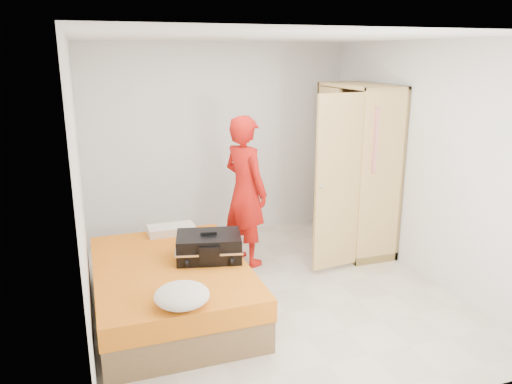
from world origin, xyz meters
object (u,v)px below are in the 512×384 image
object	(u,v)px
round_cushion	(182,295)
suitcase	(209,247)
bed	(171,288)
person	(245,191)
wardrobe	(355,174)

from	to	relation	value
round_cushion	suitcase	bearing A→B (deg)	63.05
bed	round_cushion	distance (m)	0.90
person	suitcase	size ratio (longest dim) A/B	2.45
bed	suitcase	bearing A→B (deg)	3.61
wardrobe	person	distance (m)	1.44
bed	person	xyz separation A→B (m)	(1.07, 0.94, 0.64)
wardrobe	round_cushion	world-z (taller)	wardrobe
round_cushion	bed	bearing A→B (deg)	86.94
suitcase	round_cushion	size ratio (longest dim) A/B	1.62
bed	round_cushion	xyz separation A→B (m)	(-0.04, -0.83, 0.33)
suitcase	round_cushion	world-z (taller)	suitcase
bed	wardrobe	size ratio (longest dim) A/B	0.96
bed	person	size ratio (longest dim) A/B	1.13
person	suitcase	bearing A→B (deg)	120.66
bed	round_cushion	world-z (taller)	round_cushion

